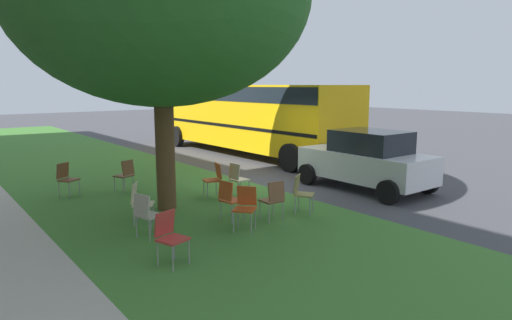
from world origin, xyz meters
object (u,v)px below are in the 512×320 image
Objects in this scene: chair_4 at (146,212)px; chair_10 at (125,173)px; chair_0 at (140,200)px; chair_1 at (273,198)px; chair_8 at (229,197)px; school_bus at (249,112)px; parked_car at (367,160)px; chair_3 at (170,234)px; chair_7 at (66,177)px; chair_9 at (245,205)px; chair_5 at (238,177)px; chair_6 at (214,177)px; chair_2 at (301,191)px.

chair_10 is (3.88, -1.14, 0.00)m from chair_4.
chair_0 and chair_1 have the same top height.
chair_8 is 9.48m from school_bus.
chair_8 is at bearing 91.33° from parked_car.
chair_1 is at bearing -162.12° from chair_10.
chair_1 and chair_3 have the same top height.
chair_7 is at bearing 71.12° from chair_10.
parked_car is (1.46, -6.79, 0.32)m from chair_3.
chair_9 is at bearing 142.60° from school_bus.
chair_3 and chair_5 have the same top height.
chair_6 is at bearing 63.64° from parked_car.
parked_car reaches higher than chair_3.
chair_2 is 1.00× the size of chair_5.
chair_7 is (2.40, 3.03, 0.00)m from chair_6.
chair_10 is (5.27, -1.37, 0.00)m from chair_3.
chair_2 is 2.14m from chair_5.
chair_3 and chair_8 have the same top height.
chair_4 and chair_10 have the same top height.
chair_6 is 1.00× the size of chair_7.
chair_2 is at bearing -114.26° from chair_0.
chair_9 is (-0.71, -1.79, 0.00)m from chair_4.
school_bus is (5.26, -5.08, 1.24)m from chair_6.
chair_5 is (0.68, -2.98, 0.00)m from chair_0.
chair_4 is 3.39m from chair_6.
chair_0 is at bearing 65.74° from chair_2.
chair_2 and chair_7 have the same top height.
parked_car is at bearing -78.52° from chair_2.
chair_7 is (2.78, 3.49, 0.00)m from chair_5.
chair_0 is 3.50m from chair_7.
chair_1 is 1.00× the size of chair_6.
chair_0 is 3.11m from chair_10.
chair_2 is at bearing -164.16° from chair_6.
parked_car is at bearing 169.75° from school_bus.
chair_8 is at bearing -120.12° from chair_0.
chair_2 is at bearing 150.62° from school_bus.
chair_4 is 3.60m from chair_5.
chair_5 is at bearing -63.98° from chair_4.
chair_1 and chair_10 have the same top height.
chair_0 is 2.23m from chair_9.
chair_4 and chair_7 have the same top height.
school_bus is at bearing -44.01° from chair_6.
chair_3 is 1.41m from chair_4.
chair_9 is at bearing 159.84° from chair_6.
chair_2 is at bearing -173.43° from chair_5.
chair_4 is 1.00× the size of chair_7.
chair_10 is 0.08× the size of school_bus.
chair_6 is (2.58, -0.18, 0.00)m from chair_1.
chair_10 is at bearing 27.84° from chair_2.
chair_1 is 1.00× the size of chair_9.
parked_car is 7.32m from school_bus.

